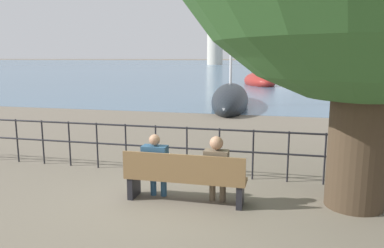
{
  "coord_description": "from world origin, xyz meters",
  "views": [
    {
      "loc": [
        1.58,
        -6.06,
        2.5
      ],
      "look_at": [
        0.0,
        0.5,
        1.3
      ],
      "focal_mm": 35.0,
      "sensor_mm": 36.0,
      "label": 1
    }
  ],
  "objects_px": {
    "park_bench": "(184,178)",
    "sailboat_0": "(282,74)",
    "seated_person_left": "(156,163)",
    "harbor_lighthouse": "(215,23)",
    "sailboat_1": "(230,99)",
    "seated_person_right": "(217,166)",
    "sailboat_5": "(259,81)"
  },
  "relations": [
    {
      "from": "seated_person_left",
      "to": "sailboat_1",
      "type": "bearing_deg",
      "value": 92.05
    },
    {
      "from": "seated_person_left",
      "to": "sailboat_0",
      "type": "distance_m",
      "value": 43.43
    },
    {
      "from": "park_bench",
      "to": "seated_person_left",
      "type": "xyz_separation_m",
      "value": [
        -0.55,
        0.08,
        0.21
      ]
    },
    {
      "from": "seated_person_left",
      "to": "harbor_lighthouse",
      "type": "height_order",
      "value": "harbor_lighthouse"
    },
    {
      "from": "park_bench",
      "to": "seated_person_right",
      "type": "bearing_deg",
      "value": 8.43
    },
    {
      "from": "park_bench",
      "to": "sailboat_1",
      "type": "bearing_deg",
      "value": 94.39
    },
    {
      "from": "seated_person_left",
      "to": "sailboat_5",
      "type": "bearing_deg",
      "value": 89.89
    },
    {
      "from": "seated_person_left",
      "to": "sailboat_5",
      "type": "distance_m",
      "value": 28.91
    },
    {
      "from": "park_bench",
      "to": "harbor_lighthouse",
      "type": "distance_m",
      "value": 121.32
    },
    {
      "from": "sailboat_0",
      "to": "seated_person_right",
      "type": "bearing_deg",
      "value": -116.06
    },
    {
      "from": "seated_person_left",
      "to": "sailboat_1",
      "type": "height_order",
      "value": "sailboat_1"
    },
    {
      "from": "park_bench",
      "to": "sailboat_1",
      "type": "height_order",
      "value": "sailboat_1"
    },
    {
      "from": "seated_person_left",
      "to": "sailboat_1",
      "type": "xyz_separation_m",
      "value": [
        -0.47,
        13.24,
        -0.27
      ]
    },
    {
      "from": "seated_person_left",
      "to": "harbor_lighthouse",
      "type": "relative_size",
      "value": 0.04
    },
    {
      "from": "seated_person_right",
      "to": "sailboat_1",
      "type": "distance_m",
      "value": 13.34
    },
    {
      "from": "sailboat_0",
      "to": "seated_person_left",
      "type": "bearing_deg",
      "value": -117.51
    },
    {
      "from": "sailboat_0",
      "to": "sailboat_5",
      "type": "bearing_deg",
      "value": -122.7
    },
    {
      "from": "park_bench",
      "to": "seated_person_left",
      "type": "bearing_deg",
      "value": 171.55
    },
    {
      "from": "harbor_lighthouse",
      "to": "sailboat_5",
      "type": "bearing_deg",
      "value": -77.35
    },
    {
      "from": "park_bench",
      "to": "sailboat_1",
      "type": "xyz_separation_m",
      "value": [
        -1.02,
        13.32,
        -0.07
      ]
    },
    {
      "from": "seated_person_right",
      "to": "sailboat_1",
      "type": "xyz_separation_m",
      "value": [
        -1.57,
        13.24,
        -0.29
      ]
    },
    {
      "from": "seated_person_right",
      "to": "sailboat_5",
      "type": "distance_m",
      "value": 28.93
    },
    {
      "from": "park_bench",
      "to": "sailboat_5",
      "type": "distance_m",
      "value": 28.99
    },
    {
      "from": "sailboat_5",
      "to": "harbor_lighthouse",
      "type": "distance_m",
      "value": 93.02
    },
    {
      "from": "harbor_lighthouse",
      "to": "seated_person_right",
      "type": "bearing_deg",
      "value": -79.87
    },
    {
      "from": "park_bench",
      "to": "seated_person_left",
      "type": "height_order",
      "value": "seated_person_left"
    },
    {
      "from": "park_bench",
      "to": "sailboat_0",
      "type": "height_order",
      "value": "sailboat_0"
    },
    {
      "from": "sailboat_5",
      "to": "sailboat_1",
      "type": "bearing_deg",
      "value": -109.9
    },
    {
      "from": "sailboat_5",
      "to": "harbor_lighthouse",
      "type": "relative_size",
      "value": 0.44
    },
    {
      "from": "sailboat_1",
      "to": "harbor_lighthouse",
      "type": "bearing_deg",
      "value": 94.62
    },
    {
      "from": "park_bench",
      "to": "harbor_lighthouse",
      "type": "relative_size",
      "value": 0.07
    },
    {
      "from": "sailboat_5",
      "to": "seated_person_right",
      "type": "bearing_deg",
      "value": -105.9
    }
  ]
}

